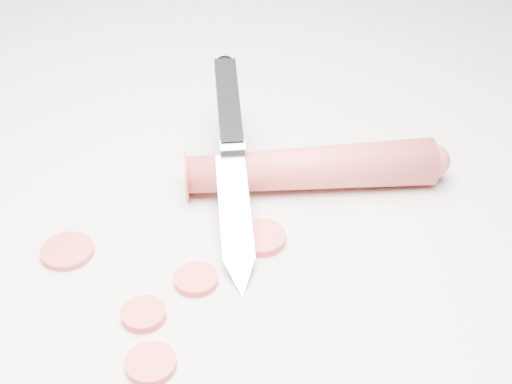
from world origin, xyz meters
The scene contains 8 objects.
ground centered at (0.00, 0.00, 0.00)m, with size 2.40×2.40×0.00m, color silver.
carrot centered at (0.01, 0.07, 0.02)m, with size 0.03×0.03×0.20m, color #CE413E.
carrot_slice_0 centered at (0.03, -0.14, 0.00)m, with size 0.03×0.03×0.01m, color #DC4138.
carrot_slice_1 centered at (0.00, -0.07, 0.00)m, with size 0.03×0.03×0.01m, color #DC4138.
carrot_slice_2 centered at (0.00, -0.12, 0.00)m, with size 0.03×0.03×0.01m, color #DC4138.
carrot_slice_3 centered at (-0.09, -0.10, 0.00)m, with size 0.04×0.04×0.01m, color #DC4138.
carrot_slice_4 centered at (0.02, -0.01, 0.00)m, with size 0.04×0.04×0.01m, color #DC4138.
kitchen_knife centered at (-0.03, 0.02, 0.04)m, with size 0.16×0.19×0.08m, color silver, non-canonical shape.
Camera 1 is at (0.24, -0.34, 0.36)m, focal length 50.00 mm.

